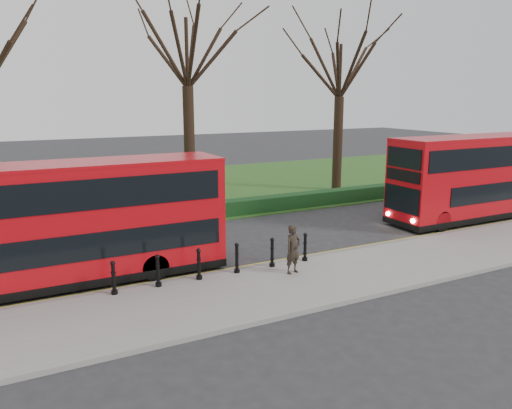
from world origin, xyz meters
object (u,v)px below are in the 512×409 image
bollard_row (218,261)px  pedestrian (293,249)px  bus_rear (481,177)px  bus_lead (70,224)px

bollard_row → pedestrian: (2.36, -0.91, 0.34)m
bus_rear → pedestrian: bus_rear is taller
bollard_row → bus_rear: size_ratio=0.67×
bus_lead → bus_rear: bearing=0.2°
bus_lead → pedestrian: 7.35m
bus_lead → bus_rear: (19.46, 0.08, 0.08)m
bus_lead → bus_rear: size_ratio=0.96×
bus_rear → pedestrian: (-12.76, -2.94, -1.10)m
bus_rear → pedestrian: bearing=-167.0°
bollard_row → bus_lead: bus_lead is taller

